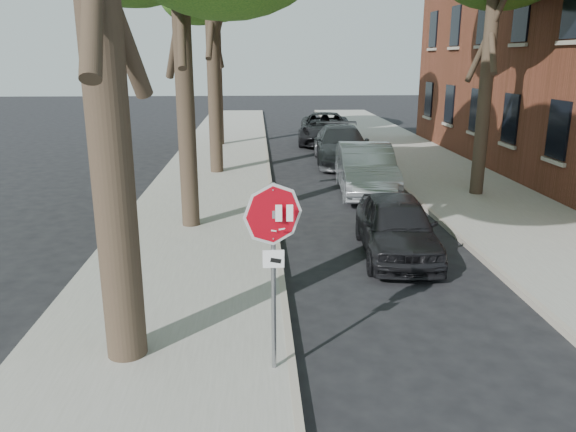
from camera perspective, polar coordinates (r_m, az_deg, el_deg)
name	(u,v)px	position (r m, az deg, el deg)	size (l,w,h in m)	color
ground	(324,373)	(8.13, 3.72, -15.64)	(120.00, 120.00, 0.00)	black
sidewalk_left	(210,184)	(19.40, -7.89, 3.20)	(4.00, 55.00, 0.12)	gray
sidewalk_right	(454,181)	(20.53, 16.52, 3.38)	(4.00, 55.00, 0.12)	gray
curb_left	(270,184)	(19.34, -1.82, 3.32)	(0.12, 55.00, 0.13)	#9E9384
curb_right	(396,182)	(19.93, 10.95, 3.41)	(0.12, 55.00, 0.13)	#9E9384
stop_sign	(273,242)	(7.23, -1.51, -2.64)	(0.76, 0.34, 2.61)	gray
car_a	(396,226)	(12.57, 10.96, -1.01)	(1.57, 3.91, 1.33)	black
car_b	(366,169)	(18.29, 7.89, 4.75)	(1.66, 4.75, 1.57)	#9DA0A5
car_c	(341,145)	(23.45, 5.44, 7.19)	(2.14, 5.26, 1.53)	#47484B
car_d	(325,128)	(29.05, 3.77, 8.88)	(2.56, 5.54, 1.54)	black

